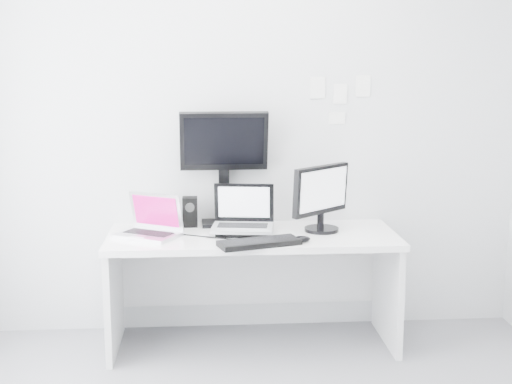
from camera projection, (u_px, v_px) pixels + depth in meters
back_wall at (249, 129)px, 4.65m from camera, size 3.60×0.00×3.60m
desk at (253, 290)px, 4.49m from camera, size 1.80×0.70×0.73m
macbook at (147, 215)px, 4.32m from camera, size 0.45×0.42×0.27m
speaker at (190, 212)px, 4.61m from camera, size 0.12×0.12×0.19m
dell_laptop at (242, 210)px, 4.38m from camera, size 0.41×0.34×0.31m
rear_monitor at (224, 167)px, 4.60m from camera, size 0.57×0.21×0.77m
samsung_monitor at (322, 197)px, 4.46m from camera, size 0.50×0.47×0.44m
keyboard at (259, 243)px, 4.14m from camera, size 0.51×0.30×0.03m
mouse at (301, 239)px, 4.22m from camera, size 0.12×0.08×0.04m
wall_note_0 at (318, 88)px, 4.63m from camera, size 0.10×0.00×0.14m
wall_note_1 at (340, 94)px, 4.64m from camera, size 0.09×0.00×0.13m
wall_note_2 at (363, 86)px, 4.64m from camera, size 0.10×0.00×0.14m
wall_note_3 at (337, 118)px, 4.67m from camera, size 0.11×0.00×0.08m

